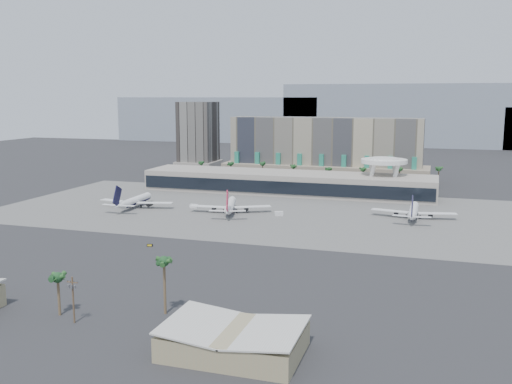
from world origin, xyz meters
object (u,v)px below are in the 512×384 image
(airliner_centre, at_px, (230,206))
(service_vehicle_a, at_px, (194,206))
(taxiway_sign, at_px, (150,245))
(utility_pole, at_px, (73,296))
(service_vehicle_b, at_px, (279,214))
(airliner_right, at_px, (413,211))
(airliner_left, at_px, (134,201))

(airliner_centre, xyz_separation_m, service_vehicle_a, (-21.73, 5.82, -2.60))
(airliner_centre, relative_size, taxiway_sign, 18.47)
(utility_pole, distance_m, taxiway_sign, 74.21)
(airliner_centre, height_order, taxiway_sign, airliner_centre)
(service_vehicle_a, height_order, service_vehicle_b, service_vehicle_b)
(airliner_centre, height_order, airliner_right, airliner_centre)
(taxiway_sign, bearing_deg, airliner_centre, 64.88)
(utility_pole, xyz_separation_m, taxiway_sign, (-17.02, 71.93, -6.64))
(utility_pole, relative_size, airliner_centre, 0.30)
(airliner_left, relative_size, service_vehicle_a, 10.13)
(airliner_left, bearing_deg, service_vehicle_b, 0.26)
(airliner_left, distance_m, taxiway_sign, 79.33)
(utility_pole, xyz_separation_m, airliner_left, (-60.75, 138.04, -3.55))
(utility_pole, height_order, service_vehicle_b, utility_pole)
(airliner_centre, distance_m, service_vehicle_a, 22.64)
(airliner_right, height_order, taxiway_sign, airliner_right)
(service_vehicle_b, distance_m, taxiway_sign, 76.24)
(service_vehicle_b, height_order, taxiway_sign, service_vehicle_b)
(airliner_left, relative_size, taxiway_sign, 18.91)
(utility_pole, distance_m, service_vehicle_a, 149.91)
(airliner_centre, relative_size, service_vehicle_a, 9.89)
(airliner_centre, bearing_deg, service_vehicle_a, 149.04)
(utility_pole, xyz_separation_m, airliner_centre, (-9.76, 140.61, -3.54))
(utility_pole, height_order, taxiway_sign, utility_pole)
(airliner_centre, bearing_deg, utility_pole, -101.98)
(service_vehicle_a, distance_m, service_vehicle_b, 46.54)
(airliner_left, distance_m, airliner_centre, 51.06)
(airliner_right, bearing_deg, airliner_centre, -170.82)
(service_vehicle_b, bearing_deg, airliner_left, 159.83)
(taxiway_sign, bearing_deg, service_vehicle_b, 46.28)
(utility_pole, bearing_deg, service_vehicle_a, 102.14)
(service_vehicle_a, bearing_deg, taxiway_sign, -78.78)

